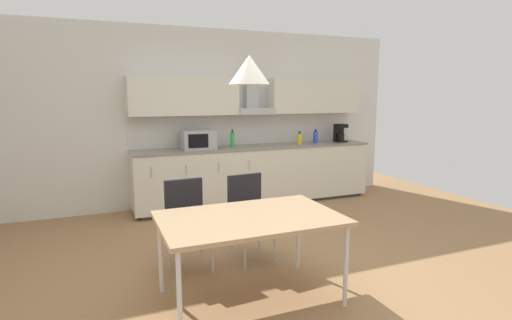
# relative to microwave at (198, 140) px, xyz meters

# --- Properties ---
(ground_plane) EXTENTS (8.61, 8.61, 0.02)m
(ground_plane) POSITION_rel_microwave_xyz_m (-0.01, -2.57, -1.06)
(ground_plane) COLOR #9E754C
(wall_back) EXTENTS (6.89, 0.10, 2.68)m
(wall_back) POSITION_rel_microwave_xyz_m (-0.01, 0.35, 0.29)
(wall_back) COLOR silver
(wall_back) RESTS_ON ground_plane
(kitchen_counter) EXTENTS (3.78, 0.63, 0.91)m
(kitchen_counter) POSITION_rel_microwave_xyz_m (0.92, 0.00, -0.59)
(kitchen_counter) COLOR #333333
(kitchen_counter) RESTS_ON ground_plane
(backsplash_tile) EXTENTS (3.76, 0.02, 0.47)m
(backsplash_tile) POSITION_rel_microwave_xyz_m (0.92, 0.29, 0.09)
(backsplash_tile) COLOR silver
(backsplash_tile) RESTS_ON kitchen_counter
(upper_wall_cabinets) EXTENTS (3.76, 0.40, 0.56)m
(upper_wall_cabinets) POSITION_rel_microwave_xyz_m (0.92, 0.13, 0.62)
(upper_wall_cabinets) COLOR silver
(microwave) EXTENTS (0.48, 0.35, 0.28)m
(microwave) POSITION_rel_microwave_xyz_m (0.00, 0.00, 0.00)
(microwave) COLOR #ADADB2
(microwave) RESTS_ON kitchen_counter
(coffee_maker) EXTENTS (0.18, 0.19, 0.30)m
(coffee_maker) POSITION_rel_microwave_xyz_m (2.46, 0.03, 0.01)
(coffee_maker) COLOR black
(coffee_maker) RESTS_ON kitchen_counter
(bottle_blue) EXTENTS (0.08, 0.08, 0.22)m
(bottle_blue) POSITION_rel_microwave_xyz_m (2.00, 0.05, -0.04)
(bottle_blue) COLOR blue
(bottle_blue) RESTS_ON kitchen_counter
(bottle_green) EXTENTS (0.06, 0.06, 0.27)m
(bottle_green) POSITION_rel_microwave_xyz_m (0.54, 0.04, -0.03)
(bottle_green) COLOR green
(bottle_green) RESTS_ON kitchen_counter
(bottle_yellow) EXTENTS (0.08, 0.08, 0.21)m
(bottle_yellow) POSITION_rel_microwave_xyz_m (1.65, -0.05, -0.05)
(bottle_yellow) COLOR yellow
(bottle_yellow) RESTS_ON kitchen_counter
(dining_table) EXTENTS (1.45, 0.92, 0.72)m
(dining_table) POSITION_rel_microwave_xyz_m (-0.28, -2.78, -0.37)
(dining_table) COLOR tan
(dining_table) RESTS_ON ground_plane
(chair_far_right) EXTENTS (0.44, 0.44, 0.87)m
(chair_far_right) POSITION_rel_microwave_xyz_m (0.04, -1.94, -0.51)
(chair_far_right) COLOR black
(chair_far_right) RESTS_ON ground_plane
(chair_far_left) EXTENTS (0.42, 0.42, 0.87)m
(chair_far_left) POSITION_rel_microwave_xyz_m (-0.61, -1.94, -0.51)
(chair_far_left) COLOR black
(chair_far_left) RESTS_ON ground_plane
(pendant_lamp) EXTENTS (0.32, 0.32, 0.22)m
(pendant_lamp) POSITION_rel_microwave_xyz_m (-0.28, -2.78, 0.83)
(pendant_lamp) COLOR silver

